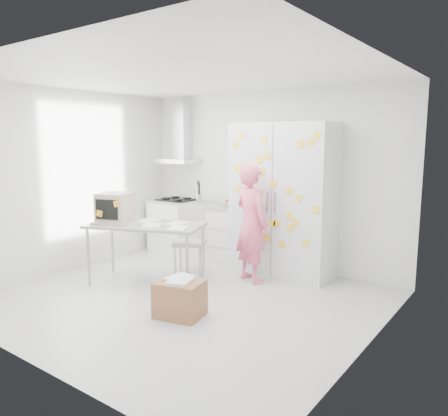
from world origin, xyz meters
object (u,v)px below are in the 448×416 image
Objects in this scene: person at (251,223)px; chair at (191,236)px; desk at (126,215)px; cardboard_box at (180,298)px.

person is 0.97m from chair.
desk reaches higher than cardboard_box.
desk is at bearing 56.10° from person.
desk is 1.74× the size of chair.
desk is 1.70m from cardboard_box.
person is 1.65m from cardboard_box.
desk is at bearing -152.36° from chair.
desk is 1.00m from chair.
person is 0.96× the size of desk.
cardboard_box is (0.95, -1.31, -0.35)m from chair.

